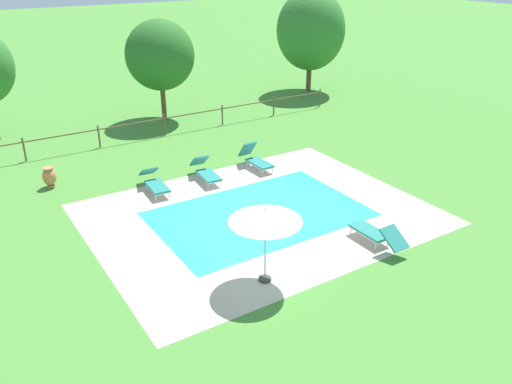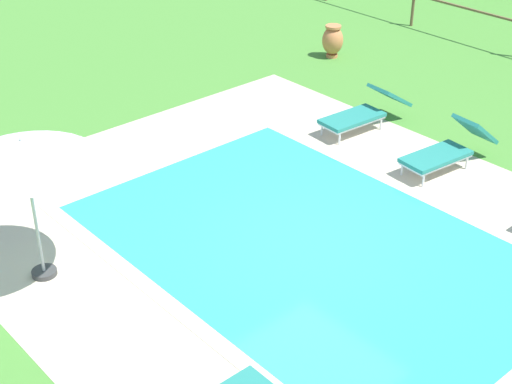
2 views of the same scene
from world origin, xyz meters
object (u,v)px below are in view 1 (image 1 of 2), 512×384
Objects in this scene: sun_lounger_north_near_steps at (206,171)px; sun_lounger_north_end at (256,159)px; patio_umbrella_open_foreground at (265,216)px; sun_lounger_north_far at (155,182)px; tree_far_west at (311,30)px; sun_lounger_north_mid at (376,233)px; tree_centre at (160,55)px; terracotta_urn_near_fence at (49,177)px.

sun_lounger_north_near_steps is 1.10× the size of sun_lounger_north_end.
sun_lounger_north_end is 0.84× the size of patio_umbrella_open_foreground.
patio_umbrella_open_foreground is (0.26, -7.08, 1.61)m from sun_lounger_north_far.
sun_lounger_north_near_steps is 15.77m from tree_far_west.
patio_umbrella_open_foreground is at bearing -130.88° from tree_far_west.
patio_umbrella_open_foreground is (-3.94, 0.20, 1.61)m from sun_lounger_north_mid.
sun_lounger_north_end is 0.36× the size of tree_centre.
sun_lounger_north_near_steps is 0.98× the size of sun_lounger_north_far.
sun_lounger_north_far is (-4.20, 7.28, -0.00)m from sun_lounger_north_mid.
sun_lounger_north_end is 8.07m from terracotta_urn_near_fence.
sun_lounger_north_end is 2.33× the size of terracotta_urn_near_fence.
sun_lounger_north_far is at bearing -147.35° from tree_far_west.
tree_centre reaches higher than sun_lounger_north_near_steps.
tree_centre is (3.78, 15.53, 1.39)m from patio_umbrella_open_foreground.
sun_lounger_north_end is (2.33, 0.01, 0.02)m from sun_lounger_north_near_steps.
patio_umbrella_open_foreground is at bearing -120.80° from sun_lounger_north_end.
sun_lounger_north_end is (4.42, -0.11, 0.03)m from sun_lounger_north_far.
sun_lounger_north_far is 4.08m from terracotta_urn_near_fence.
sun_lounger_north_mid is at bearing -121.64° from tree_far_west.
tree_far_west reaches higher than sun_lounger_north_near_steps.
sun_lounger_north_mid is (2.11, -7.17, -0.01)m from sun_lounger_north_near_steps.
sun_lounger_north_end is 8.28m from patio_umbrella_open_foreground.
sun_lounger_north_end is at bearing -18.88° from terracotta_urn_near_fence.
sun_lounger_north_near_steps is 9.27m from tree_centre.
tree_far_west is 10.35m from tree_centre.
sun_lounger_north_near_steps is 5.91m from terracotta_urn_near_fence.
sun_lounger_north_near_steps reaches higher than sun_lounger_north_far.
sun_lounger_north_far is at bearing 178.63° from sun_lounger_north_end.
sun_lounger_north_end is at bearing -87.44° from tree_centre.
sun_lounger_north_near_steps is at bearing -102.84° from tree_centre.
sun_lounger_north_mid is 0.33× the size of tree_far_west.
patio_umbrella_open_foreground is 10.32m from terracotta_urn_near_fence.
patio_umbrella_open_foreground reaches higher than sun_lounger_north_end.
sun_lounger_north_end reaches higher than sun_lounger_north_far.
sun_lounger_north_end is at bearing 88.24° from sun_lounger_north_mid.
sun_lounger_north_mid is at bearing -73.61° from sun_lounger_north_near_steps.
sun_lounger_north_near_steps is 1.00× the size of sun_lounger_north_mid.
sun_lounger_north_near_steps is at bearing 75.30° from patio_umbrella_open_foreground.
sun_lounger_north_end is 14.03m from tree_far_west.
patio_umbrella_open_foreground is 2.78× the size of terracotta_urn_near_fence.
tree_far_west is at bearing 20.85° from terracotta_urn_near_fence.
sun_lounger_north_end is at bearing -1.37° from sun_lounger_north_far.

